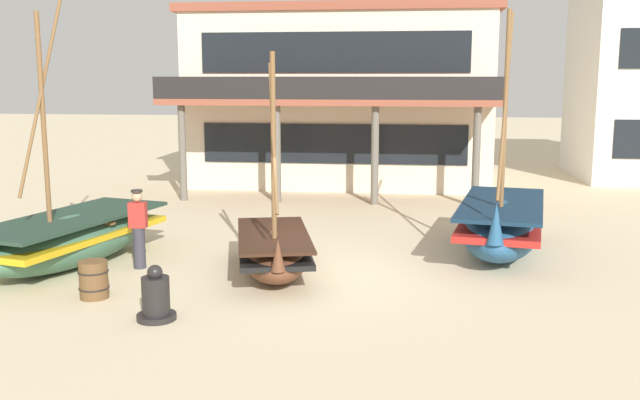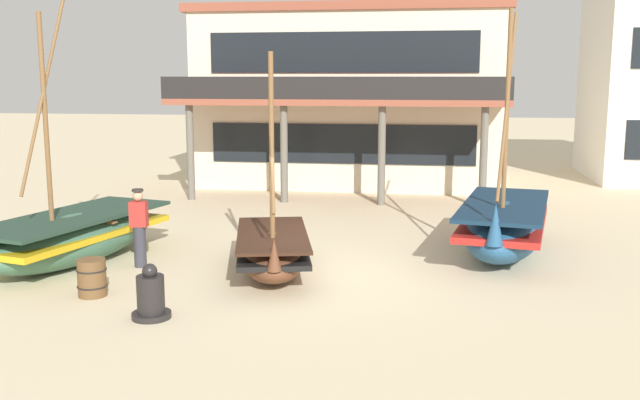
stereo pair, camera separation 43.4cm
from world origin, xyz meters
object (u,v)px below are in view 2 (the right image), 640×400
at_px(fishing_boat_centre_large, 73,236).
at_px(fisherman_by_hull, 139,229).
at_px(capstan_winch, 151,297).
at_px(fishing_boat_near_left, 504,226).
at_px(fishing_boat_far_right, 272,250).
at_px(wooden_barrel, 92,278).
at_px(harbor_building_main, 351,96).

distance_m(fishing_boat_centre_large, fisherman_by_hull, 1.57).
bearing_deg(capstan_winch, fishing_boat_near_left, 40.89).
relative_size(fishing_boat_near_left, fishing_boat_centre_large, 0.95).
distance_m(fishing_boat_near_left, fishing_boat_far_right, 5.41).
relative_size(capstan_winch, wooden_barrel, 1.35).
relative_size(fishing_boat_centre_large, fishing_boat_far_right, 1.29).
relative_size(fishing_boat_centre_large, wooden_barrel, 8.27).
distance_m(fishing_boat_centre_large, capstan_winch, 4.40).
height_order(fishing_boat_centre_large, fisherman_by_hull, fishing_boat_centre_large).
height_order(fishing_boat_near_left, fishing_boat_far_right, fishing_boat_near_left).
distance_m(capstan_winch, harbor_building_main, 16.85).
bearing_deg(fisherman_by_hull, fishing_boat_centre_large, 178.54).
distance_m(fishing_boat_centre_large, wooden_barrel, 2.64).
bearing_deg(fishing_boat_near_left, wooden_barrel, -150.49).
xyz_separation_m(fisherman_by_hull, capstan_winch, (1.51, -3.11, -0.46)).
xyz_separation_m(fishing_boat_near_left, wooden_barrel, (-7.81, -4.42, -0.32)).
bearing_deg(fishing_boat_near_left, fisherman_by_hull, -163.48).
bearing_deg(fishing_boat_near_left, fishing_boat_centre_large, -166.35).
xyz_separation_m(fishing_boat_far_right, fisherman_by_hull, (-2.92, 0.09, 0.34)).
distance_m(capstan_winch, wooden_barrel, 1.85).
distance_m(fishing_boat_far_right, capstan_winch, 3.33).
bearing_deg(capstan_winch, fishing_boat_centre_large, 134.20).
bearing_deg(harbor_building_main, wooden_barrel, -100.94).
height_order(fishing_boat_far_right, capstan_winch, fishing_boat_far_right).
relative_size(fishing_boat_near_left, capstan_winch, 5.81).
bearing_deg(fishing_boat_centre_large, fisherman_by_hull, -1.46).
height_order(fishing_boat_centre_large, wooden_barrel, fishing_boat_centre_large).
bearing_deg(fisherman_by_hull, fishing_boat_near_left, 16.52).
height_order(fishing_boat_centre_large, fishing_boat_far_right, fishing_boat_centre_large).
relative_size(fishing_boat_far_right, fisherman_by_hull, 2.67).
height_order(fishing_boat_centre_large, capstan_winch, fishing_boat_centre_large).
distance_m(wooden_barrel, harbor_building_main, 16.09).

